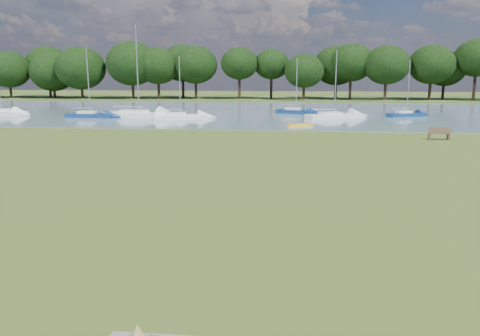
# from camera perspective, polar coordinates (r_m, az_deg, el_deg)

# --- Properties ---
(ground) EXTENTS (220.00, 220.00, 0.00)m
(ground) POSITION_cam_1_polar(r_m,az_deg,el_deg) (21.61, 2.08, -2.73)
(ground) COLOR brown
(river) EXTENTS (220.00, 40.00, 0.10)m
(river) POSITION_cam_1_polar(r_m,az_deg,el_deg) (63.13, 4.85, 6.78)
(river) COLOR slate
(river) RESTS_ON ground
(far_bank) EXTENTS (220.00, 20.00, 0.40)m
(far_bank) POSITION_cam_1_polar(r_m,az_deg,el_deg) (93.05, 5.31, 8.35)
(far_bank) COLOR #4C6626
(far_bank) RESTS_ON ground
(riverbank_bench) EXTENTS (1.70, 0.52, 1.05)m
(riverbank_bench) POSITION_cam_1_polar(r_m,az_deg,el_deg) (40.61, 23.13, 3.90)
(riverbank_bench) COLOR brown
(riverbank_bench) RESTS_ON ground
(kayak) EXTENTS (2.60, 1.57, 0.26)m
(kayak) POSITION_cam_1_polar(r_m,az_deg,el_deg) (46.78, 7.35, 5.23)
(kayak) COLOR yellow
(kayak) RESTS_ON river
(tree_line) EXTENTS (132.17, 9.20, 11.13)m
(tree_line) POSITION_cam_1_polar(r_m,az_deg,el_deg) (89.09, 2.35, 12.48)
(tree_line) COLOR black
(tree_line) RESTS_ON far_bank
(sailboat_0) EXTENTS (5.37, 3.43, 6.96)m
(sailboat_0) POSITION_cam_1_polar(r_m,az_deg,el_deg) (60.74, 6.78, 7.03)
(sailboat_0) COLOR navy
(sailboat_0) RESTS_ON river
(sailboat_2) EXTENTS (6.90, 4.50, 7.69)m
(sailboat_2) POSITION_cam_1_polar(r_m,az_deg,el_deg) (55.53, 11.36, 6.42)
(sailboat_2) COLOR white
(sailboat_2) RESTS_ON river
(sailboat_3) EXTENTS (7.02, 3.32, 8.29)m
(sailboat_3) POSITION_cam_1_polar(r_m,az_deg,el_deg) (65.74, -27.15, 6.17)
(sailboat_3) COLOR white
(sailboat_3) RESTS_ON river
(sailboat_4) EXTENTS (6.35, 3.49, 6.97)m
(sailboat_4) POSITION_cam_1_polar(r_m,az_deg,el_deg) (54.17, -7.34, 6.43)
(sailboat_4) COLOR white
(sailboat_4) RESTS_ON river
(sailboat_5) EXTENTS (5.59, 1.63, 8.23)m
(sailboat_5) POSITION_cam_1_polar(r_m,az_deg,el_deg) (57.90, -17.85, 6.34)
(sailboat_5) COLOR navy
(sailboat_5) RESTS_ON river
(sailboat_6) EXTENTS (4.99, 3.17, 6.65)m
(sailboat_6) POSITION_cam_1_polar(r_m,az_deg,el_deg) (59.78, 19.60, 6.32)
(sailboat_6) COLOR navy
(sailboat_6) RESTS_ON river
(sailboat_7) EXTENTS (8.90, 4.53, 10.56)m
(sailboat_7) POSITION_cam_1_polar(r_m,az_deg,el_deg) (56.55, -12.28, 6.56)
(sailboat_7) COLOR white
(sailboat_7) RESTS_ON river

